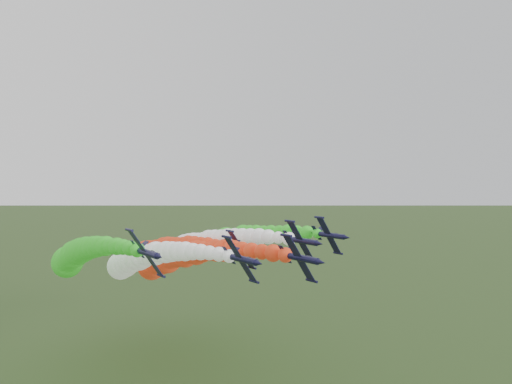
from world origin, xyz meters
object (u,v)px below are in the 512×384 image
Objects in this scene: jet_inner_left at (135,260)px; jet_inner_right at (186,248)px; jet_outer_right at (210,244)px; jet_trail at (149,254)px; jet_lead at (172,259)px; jet_outer_left at (75,256)px.

jet_inner_left is 1.00× the size of jet_inner_right.
jet_inner_left is 1.00× the size of jet_outer_right.
jet_lead is at bearing -98.79° from jet_trail.
jet_lead is 25.26m from jet_trail.
jet_outer_left reaches higher than jet_trail.
jet_trail is at bearing 112.76° from jet_inner_right.
jet_inner_right is at bearing -67.24° from jet_trail.
jet_inner_right is at bearing -11.13° from jet_outer_left.
jet_trail is at bearing 17.58° from jet_outer_left.
jet_inner_right is 32.76m from jet_outer_left.
jet_inner_right reaches higher than jet_lead.
jet_outer_right is 20.58m from jet_trail.
jet_inner_left is at bearing -29.61° from jet_outer_left.
jet_inner_right is 14.30m from jet_outer_right.
jet_lead is 1.00× the size of jet_inner_left.
jet_inner_left is at bearing -164.00° from jet_outer_right.
jet_inner_right reaches higher than jet_trail.
jet_outer_right is 1.00× the size of jet_trail.
jet_outer_left is 1.00× the size of jet_trail.
jet_inner_right reaches higher than jet_inner_left.
jet_inner_left is at bearing -124.29° from jet_trail.
jet_outer_right is (44.82, 0.28, 0.03)m from jet_outer_left.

